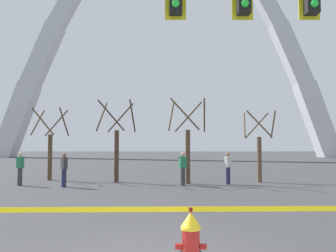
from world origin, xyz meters
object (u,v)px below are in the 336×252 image
fire_hydrant (191,243)px  traffic_signal_gantry (333,23)px  monument_arch (168,43)px  pedestrian_standing_center (21,168)px  traffic_cone_by_hydrant (191,233)px  pedestrian_walking_left (183,168)px  pedestrian_near_trees (228,168)px  pedestrian_walking_right (65,169)px

fire_hydrant → traffic_signal_gantry: bearing=31.0°
monument_arch → pedestrian_standing_center: monument_arch is taller
traffic_cone_by_hydrant → pedestrian_standing_center: size_ratio=0.46×
traffic_signal_gantry → fire_hydrant: bearing=-149.0°
traffic_cone_by_hydrant → pedestrian_walking_left: (0.32, 10.83, 0.46)m
traffic_cone_by_hydrant → pedestrian_near_trees: 11.64m
monument_arch → traffic_cone_by_hydrant: bearing=-89.4°
pedestrian_standing_center → pedestrian_near_trees: 10.11m
traffic_signal_gantry → pedestrian_near_trees: 11.19m
traffic_signal_gantry → pedestrian_walking_right: bearing=131.2°
traffic_cone_by_hydrant → monument_arch: bearing=90.6°
fire_hydrant → pedestrian_near_trees: size_ratio=0.62×
monument_arch → pedestrian_walking_right: monument_arch is taller
fire_hydrant → traffic_signal_gantry: (3.04, 1.83, 3.94)m
traffic_signal_gantry → pedestrian_walking_left: (-2.66, 10.07, -3.59)m
traffic_cone_by_hydrant → pedestrian_walking_right: bearing=117.3°
traffic_cone_by_hydrant → pedestrian_near_trees: (2.58, 11.34, 0.46)m
pedestrian_walking_right → pedestrian_near_trees: (7.80, 1.22, 0.00)m
monument_arch → pedestrian_near_trees: 46.15m
fire_hydrant → pedestrian_walking_left: 11.91m
traffic_cone_by_hydrant → monument_arch: (-0.57, 53.39, 19.23)m
traffic_signal_gantry → monument_arch: monument_arch is taller
traffic_signal_gantry → pedestrian_walking_right: 12.95m
fire_hydrant → traffic_signal_gantry: size_ratio=0.13×
pedestrian_walking_left → pedestrian_standing_center: 7.83m
traffic_signal_gantry → pedestrian_standing_center: 14.92m
fire_hydrant → monument_arch: size_ratio=0.02×
monument_arch → pedestrian_near_trees: monument_arch is taller
pedestrian_standing_center → pedestrian_walking_right: same height
fire_hydrant → pedestrian_walking_right: bearing=114.7°
pedestrian_walking_left → pedestrian_walking_right: same height
traffic_signal_gantry → pedestrian_standing_center: bearing=136.4°
monument_arch → pedestrian_walking_left: (0.88, -42.56, -18.77)m
traffic_signal_gantry → pedestrian_standing_center: (-10.48, 9.99, -3.59)m
monument_arch → pedestrian_standing_center: bearing=-99.2°
fire_hydrant → pedestrian_standing_center: bearing=122.2°
fire_hydrant → monument_arch: bearing=90.5°
pedestrian_standing_center → pedestrian_walking_left: bearing=0.6°
pedestrian_near_trees → fire_hydrant: bearing=-102.0°
traffic_signal_gantry → pedestrian_near_trees: traffic_signal_gantry is taller
traffic_signal_gantry → pedestrian_walking_right: (-8.19, 9.37, -3.59)m
traffic_signal_gantry → pedestrian_walking_right: size_ratio=4.92×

